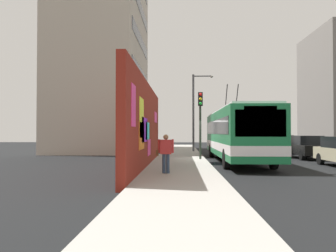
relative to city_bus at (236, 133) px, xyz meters
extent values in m
plane|color=black|center=(0.62, 1.80, -1.76)|extent=(80.00, 80.00, 0.00)
cube|color=#9E9B93|center=(0.62, 3.40, -1.68)|extent=(48.00, 3.20, 0.15)
cube|color=maroon|center=(-3.36, 5.15, 0.39)|extent=(14.05, 0.30, 4.29)
cube|color=#F2338C|center=(1.28, 4.99, 1.02)|extent=(1.86, 0.02, 0.67)
cube|color=yellow|center=(-6.46, 4.99, 0.65)|extent=(1.41, 0.02, 1.65)
cube|color=#33D8E5|center=(-4.03, 4.99, 0.11)|extent=(1.76, 0.02, 0.85)
cube|color=orange|center=(-6.43, 4.99, -0.11)|extent=(1.76, 0.02, 1.13)
cube|color=#F2338C|center=(-8.80, 4.99, 0.97)|extent=(0.98, 0.02, 1.47)
cube|color=#F2338C|center=(-3.20, 4.99, -0.73)|extent=(1.37, 0.02, 0.83)
cube|color=#8C19D8|center=(-5.34, 4.99, 0.16)|extent=(2.18, 0.02, 1.11)
cube|color=#B2A899|center=(12.03, 11.00, 9.24)|extent=(13.62, 7.36, 21.98)
cube|color=black|center=(12.03, 7.30, 2.64)|extent=(11.57, 0.04, 1.10)
cube|color=black|center=(12.03, 7.30, 5.84)|extent=(11.57, 0.04, 1.10)
cube|color=black|center=(12.03, 7.30, 9.04)|extent=(11.57, 0.04, 1.10)
cube|color=black|center=(12.03, 7.30, 12.24)|extent=(11.57, 0.04, 1.10)
cube|color=#19723F|center=(0.01, 0.00, -0.02)|extent=(12.29, 2.52, 2.57)
cube|color=silver|center=(0.01, 0.00, 1.33)|extent=(11.80, 2.32, 0.12)
cube|color=white|center=(0.01, 0.00, -0.76)|extent=(12.31, 2.54, 0.44)
cube|color=black|center=(-6.12, 0.00, 0.43)|extent=(0.04, 2.14, 1.16)
cube|color=black|center=(0.01, 0.00, 0.37)|extent=(11.31, 2.55, 0.82)
cube|color=orange|center=(-6.11, 0.00, 1.02)|extent=(0.06, 1.39, 0.28)
cylinder|color=black|center=(1.85, -0.35, 2.17)|extent=(1.43, 0.06, 2.00)
cylinder|color=black|center=(1.85, 0.35, 2.17)|extent=(1.43, 0.06, 2.00)
cylinder|color=black|center=(-3.93, -1.14, -1.26)|extent=(1.00, 0.28, 1.00)
cylinder|color=black|center=(-3.93, 1.14, -1.26)|extent=(1.00, 0.28, 1.00)
cylinder|color=black|center=(3.94, -1.14, -1.26)|extent=(1.00, 0.28, 1.00)
cylinder|color=black|center=(3.94, 1.14, -1.26)|extent=(1.00, 0.28, 1.00)
cylinder|color=black|center=(-1.46, -4.41, -1.44)|extent=(0.64, 0.22, 0.64)
cube|color=black|center=(2.87, -5.20, -1.11)|extent=(4.53, 1.73, 0.66)
cube|color=black|center=(2.96, -5.20, -0.48)|extent=(2.72, 1.55, 0.60)
cylinder|color=black|center=(1.38, -5.96, -1.44)|extent=(0.64, 0.22, 0.64)
cylinder|color=black|center=(1.38, -4.44, -1.44)|extent=(0.64, 0.22, 0.64)
cylinder|color=black|center=(4.37, -5.96, -1.44)|extent=(0.64, 0.22, 0.64)
cylinder|color=black|center=(4.37, -4.44, -1.44)|extent=(0.64, 0.22, 0.64)
cube|color=navy|center=(9.01, -5.20, -1.11)|extent=(4.67, 1.91, 0.66)
cube|color=black|center=(9.10, -5.20, -0.48)|extent=(2.80, 1.72, 0.60)
cylinder|color=black|center=(7.47, -6.06, -1.44)|extent=(0.64, 0.22, 0.64)
cylinder|color=black|center=(7.47, -4.34, -1.44)|extent=(0.64, 0.22, 0.64)
cylinder|color=black|center=(10.55, -6.06, -1.44)|extent=(0.64, 0.22, 0.64)
cylinder|color=black|center=(10.55, -4.34, -1.44)|extent=(0.64, 0.22, 0.64)
cylinder|color=#2D3F59|center=(-6.86, 3.88, -1.22)|extent=(0.14, 0.14, 0.77)
cylinder|color=#2D3F59|center=(-6.86, 4.04, -1.22)|extent=(0.14, 0.14, 0.77)
cube|color=#BF3333|center=(-6.86, 3.96, -0.54)|extent=(0.22, 0.45, 0.58)
cylinder|color=#BF3333|center=(-6.86, 3.68, -0.51)|extent=(0.09, 0.09, 0.55)
cylinder|color=#BF3333|center=(-6.86, 4.23, -0.51)|extent=(0.09, 0.09, 0.55)
sphere|color=#936B4C|center=(-6.86, 3.96, -0.15)|extent=(0.21, 0.21, 0.21)
cube|color=#593319|center=(-6.86, 4.30, -0.78)|extent=(0.14, 0.10, 0.24)
cylinder|color=#2D382D|center=(0.38, 2.15, 0.47)|extent=(0.14, 0.14, 4.15)
cube|color=black|center=(0.16, 2.15, 2.10)|extent=(0.20, 0.28, 0.84)
sphere|color=red|center=(0.05, 2.15, 2.38)|extent=(0.18, 0.18, 0.18)
sphere|color=yellow|center=(0.05, 2.15, 2.10)|extent=(0.18, 0.18, 0.18)
sphere|color=green|center=(0.05, 2.15, 1.82)|extent=(0.18, 0.18, 0.18)
cylinder|color=#4C4C51|center=(8.90, 2.25, 1.78)|extent=(0.18, 0.18, 6.78)
cylinder|color=#4C4C51|center=(8.90, 1.44, 5.02)|extent=(0.10, 1.61, 0.10)
ellipsoid|color=silver|center=(8.90, 0.64, 4.97)|extent=(0.44, 0.28, 0.20)
cylinder|color=black|center=(-1.12, 1.20, -1.75)|extent=(1.94, 1.94, 0.00)
camera|label=1|loc=(-20.09, 3.35, 0.03)|focal=35.15mm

